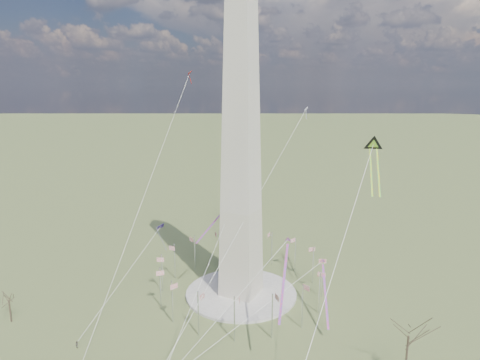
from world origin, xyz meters
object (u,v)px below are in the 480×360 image
at_px(person_west, 77,344).
at_px(tree_near, 409,333).
at_px(washington_monument, 241,149).
at_px(kite_delta_black, 374,148).

bearing_deg(person_west, tree_near, -149.85).
bearing_deg(washington_monument, tree_near, -21.05).
relative_size(washington_monument, kite_delta_black, 5.55).
bearing_deg(kite_delta_black, person_west, 28.76).
height_order(washington_monument, tree_near, washington_monument).
xyz_separation_m(person_west, kite_delta_black, (61.66, 58.79, 47.84)).
distance_m(person_west, kite_delta_black, 97.70).
relative_size(tree_near, person_west, 9.14).
xyz_separation_m(washington_monument, kite_delta_black, (36.43, 13.72, 0.82)).
bearing_deg(person_west, kite_delta_black, -124.04).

